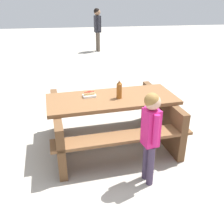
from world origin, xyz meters
TOP-DOWN VIEW (x-y plane):
  - ground_plane at (0.00, 0.00)m, footprint 30.00×30.00m
  - picnic_table at (0.00, 0.00)m, footprint 1.92×1.55m
  - soda_bottle at (-0.09, 0.04)m, footprint 0.08×0.08m
  - hotdog_tray at (0.31, -0.08)m, footprint 0.19×0.13m
  - child_in_coat at (-0.28, 0.91)m, footprint 0.19×0.28m
  - bystander_adult at (-0.58, -6.91)m, footprint 0.27×0.39m

SIDE VIEW (x-z plane):
  - ground_plane at x=0.00m, z-range 0.00..0.00m
  - picnic_table at x=0.00m, z-range 0.07..0.82m
  - child_in_coat at x=-0.28m, z-range 0.16..1.30m
  - hotdog_tray at x=0.31m, z-range 0.74..0.82m
  - soda_bottle at x=-0.09m, z-range 0.74..1.01m
  - bystander_adult at x=-0.58m, z-range 0.22..1.82m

